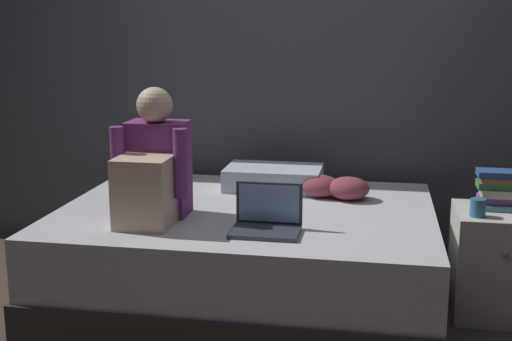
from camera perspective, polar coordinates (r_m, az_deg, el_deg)
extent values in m
plane|color=#47382D|center=(3.47, 1.60, -13.06)|extent=(8.00, 8.00, 0.00)
cube|color=#4C4F54|center=(4.32, 4.18, 10.51)|extent=(5.60, 0.10, 2.70)
cube|color=#332D2B|center=(3.73, -0.75, -9.41)|extent=(2.00, 1.50, 0.21)
cube|color=silver|center=(3.64, -0.77, -5.56)|extent=(1.96, 1.46, 0.32)
cube|color=beige|center=(3.73, 19.65, -7.35)|extent=(0.44, 0.44, 0.55)
sphere|color=gray|center=(3.49, 20.36, -6.67)|extent=(0.04, 0.04, 0.04)
cube|color=#75337A|center=(3.46, -8.23, 0.19)|extent=(0.30, 0.20, 0.48)
sphere|color=beige|center=(3.38, -8.56, 5.48)|extent=(0.18, 0.18, 0.18)
cube|color=beige|center=(3.27, -9.41, -1.81)|extent=(0.26, 0.24, 0.34)
cylinder|color=#75337A|center=(3.38, -11.59, 0.79)|extent=(0.07, 0.07, 0.34)
cylinder|color=#75337A|center=(3.27, -6.38, 0.60)|extent=(0.07, 0.07, 0.34)
cube|color=#333842|center=(3.15, 0.78, -5.22)|extent=(0.32, 0.22, 0.02)
cube|color=#333842|center=(3.23, 1.12, -2.75)|extent=(0.32, 0.01, 0.20)
cube|color=#8CB2EA|center=(3.22, 1.10, -2.79)|extent=(0.29, 0.00, 0.18)
cube|color=silver|center=(3.99, 1.51, -0.62)|extent=(0.56, 0.36, 0.13)
cube|color=teal|center=(3.68, 19.98, -2.87)|extent=(0.18, 0.15, 0.03)
cube|color=#703D84|center=(3.68, 19.61, -2.33)|extent=(0.18, 0.13, 0.04)
cube|color=beige|center=(3.67, 19.85, -1.78)|extent=(0.18, 0.13, 0.04)
cube|color=#387042|center=(3.67, 19.86, -1.17)|extent=(0.22, 0.14, 0.04)
cube|color=brown|center=(3.66, 20.02, -0.73)|extent=(0.20, 0.12, 0.03)
cube|color=#284C84|center=(3.65, 19.81, -0.25)|extent=(0.21, 0.14, 0.03)
cylinder|color=teal|center=(3.50, 18.23, -3.00)|extent=(0.08, 0.08, 0.09)
ellipsoid|color=#8E3D47|center=(3.78, 7.82, -1.50)|extent=(0.23, 0.20, 0.13)
ellipsoid|color=#8E3D47|center=(3.82, 5.49, -1.31)|extent=(0.22, 0.19, 0.12)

